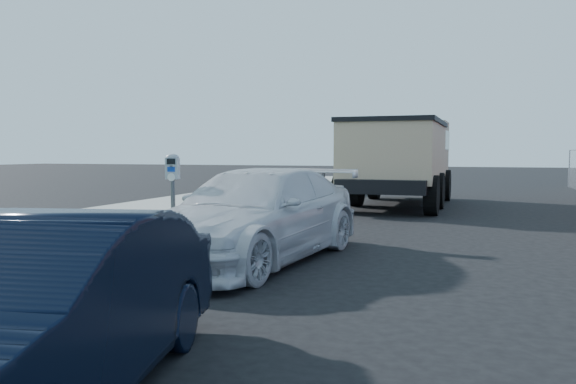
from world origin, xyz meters
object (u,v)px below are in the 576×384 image
(parking_meter, at_px, (173,181))
(navy_sedan, at_px, (37,314))
(white_wagon, at_px, (256,214))
(dump_truck, at_px, (401,157))

(parking_meter, xyz_separation_m, navy_sedan, (1.79, -4.82, -0.61))
(white_wagon, bearing_deg, dump_truck, 91.99)
(parking_meter, bearing_deg, dump_truck, 66.47)
(white_wagon, height_order, navy_sedan, white_wagon)
(parking_meter, relative_size, white_wagon, 0.31)
(white_wagon, distance_m, navy_sedan, 5.29)
(navy_sedan, height_order, dump_truck, dump_truck)
(white_wagon, bearing_deg, navy_sedan, -76.33)
(dump_truck, bearing_deg, white_wagon, -94.35)
(parking_meter, bearing_deg, navy_sedan, -81.45)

